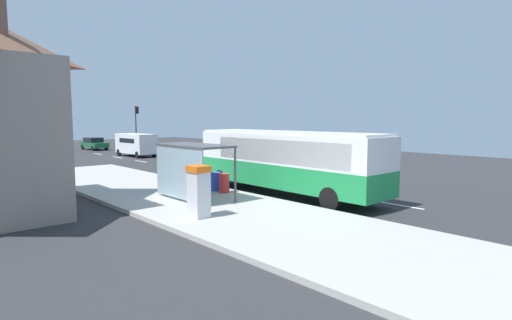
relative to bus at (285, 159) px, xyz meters
The scene contains 19 objects.
ground_plane 15.03m from the bus, 83.41° to the left, with size 56.00×92.00×0.04m, color #2D2D30.
sidewalk_platform 5.74m from the bus, 149.03° to the left, with size 6.20×30.00×0.18m, color #ADAAA3.
lane_stripe_seg_0 5.84m from the bus, 69.28° to the right, with size 0.16×2.20×0.01m, color silver.
lane_stripe_seg_1 2.69m from the bus, ahead, with size 0.16×2.20×0.01m, color silver.
lane_stripe_seg_2 5.51m from the bus, 67.83° to the left, with size 0.16×2.20×0.01m, color silver.
lane_stripe_seg_3 10.17m from the bus, 78.70° to the left, with size 0.16×2.20×0.01m, color silver.
lane_stripe_seg_4 15.06m from the bus, 82.46° to the left, with size 0.16×2.20×0.01m, color silver.
lane_stripe_seg_5 20.00m from the bus, 84.35° to the left, with size 0.16×2.20×0.01m, color silver.
lane_stripe_seg_6 24.96m from the bus, 85.48° to the left, with size 0.16×2.20×0.01m, color silver.
lane_stripe_seg_7 29.93m from the bus, 86.24° to the left, with size 0.16×2.20×0.01m, color silver.
bus is the anchor object (origin of this frame).
white_van 25.07m from the bus, 81.02° to the left, with size 2.18×5.27×2.30m.
sedan_near 36.73m from the bus, 83.73° to the left, with size 2.03×4.49×1.52m.
ticket_machine 6.51m from the bus, 166.14° to the right, with size 0.66×0.76×1.94m.
recycling_bin_red 3.31m from the bus, 143.74° to the left, with size 0.52×0.52×0.95m, color red.
recycling_bin_blue 3.74m from the bus, 134.58° to the left, with size 0.52×0.52×0.95m, color blue.
traffic_light_near_side 32.16m from the bus, 77.03° to the left, with size 0.49×0.28×5.36m.
traffic_light_far_side 32.15m from the bus, 92.47° to the left, with size 0.49×0.28×4.52m.
bus_shelter 4.96m from the bus, 161.61° to the left, with size 1.80×4.00×2.50m.
Camera 1 is at (-16.35, -14.71, 3.85)m, focal length 28.26 mm.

